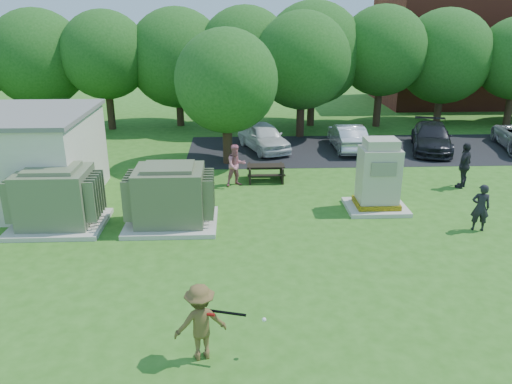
{
  "coord_description": "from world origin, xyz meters",
  "views": [
    {
      "loc": [
        -0.62,
        -10.89,
        6.81
      ],
      "look_at": [
        0.0,
        4.0,
        1.3
      ],
      "focal_mm": 35.0,
      "sensor_mm": 36.0,
      "label": 1
    }
  ],
  "objects_px": {
    "picnic_table": "(266,171)",
    "car_silver_a": "(347,137)",
    "batter": "(200,322)",
    "person_walking_right": "(464,165)",
    "transformer_left": "(56,199)",
    "person_at_picnic": "(236,165)",
    "person_by_generator": "(480,207)",
    "generator_cabinet": "(378,179)",
    "transformer_right": "(170,197)",
    "car_white": "(264,137)",
    "car_dark": "(432,137)"
  },
  "relations": [
    {
      "from": "transformer_left",
      "to": "batter",
      "type": "relative_size",
      "value": 1.79
    },
    {
      "from": "picnic_table",
      "to": "person_by_generator",
      "type": "xyz_separation_m",
      "value": [
        6.6,
        -5.27,
        0.37
      ]
    },
    {
      "from": "transformer_left",
      "to": "car_dark",
      "type": "bearing_deg",
      "value": 29.2
    },
    {
      "from": "batter",
      "to": "person_walking_right",
      "type": "distance_m",
      "value": 14.06
    },
    {
      "from": "car_silver_a",
      "to": "generator_cabinet",
      "type": "bearing_deg",
      "value": 85.29
    },
    {
      "from": "generator_cabinet",
      "to": "car_silver_a",
      "type": "xyz_separation_m",
      "value": [
        0.68,
        8.04,
        -0.48
      ]
    },
    {
      "from": "transformer_right",
      "to": "batter",
      "type": "height_order",
      "value": "transformer_right"
    },
    {
      "from": "car_white",
      "to": "transformer_right",
      "type": "bearing_deg",
      "value": -130.74
    },
    {
      "from": "transformer_left",
      "to": "car_silver_a",
      "type": "bearing_deg",
      "value": 38.24
    },
    {
      "from": "car_silver_a",
      "to": "car_dark",
      "type": "bearing_deg",
      "value": 176.2
    },
    {
      "from": "person_by_generator",
      "to": "car_dark",
      "type": "relative_size",
      "value": 0.35
    },
    {
      "from": "transformer_left",
      "to": "batter",
      "type": "distance_m",
      "value": 8.51
    },
    {
      "from": "person_by_generator",
      "to": "person_walking_right",
      "type": "relative_size",
      "value": 0.85
    },
    {
      "from": "car_dark",
      "to": "generator_cabinet",
      "type": "bearing_deg",
      "value": -105.4
    },
    {
      "from": "picnic_table",
      "to": "car_silver_a",
      "type": "height_order",
      "value": "car_silver_a"
    },
    {
      "from": "batter",
      "to": "person_at_picnic",
      "type": "xyz_separation_m",
      "value": [
        0.76,
        10.63,
        0.02
      ]
    },
    {
      "from": "person_at_picnic",
      "to": "person_walking_right",
      "type": "distance_m",
      "value": 9.11
    },
    {
      "from": "batter",
      "to": "person_walking_right",
      "type": "height_order",
      "value": "person_walking_right"
    },
    {
      "from": "picnic_table",
      "to": "transformer_right",
      "type": "bearing_deg",
      "value": -127.72
    },
    {
      "from": "transformer_right",
      "to": "person_walking_right",
      "type": "bearing_deg",
      "value": 15.95
    },
    {
      "from": "car_white",
      "to": "transformer_left",
      "type": "bearing_deg",
      "value": -147.78
    },
    {
      "from": "transformer_left",
      "to": "person_walking_right",
      "type": "bearing_deg",
      "value": 12.14
    },
    {
      "from": "person_at_picnic",
      "to": "person_by_generator",
      "type": "bearing_deg",
      "value": -52.66
    },
    {
      "from": "transformer_left",
      "to": "person_by_generator",
      "type": "height_order",
      "value": "transformer_left"
    },
    {
      "from": "car_white",
      "to": "generator_cabinet",
      "type": "bearing_deg",
      "value": -85.79
    },
    {
      "from": "transformer_left",
      "to": "car_silver_a",
      "type": "distance_m",
      "value": 14.72
    },
    {
      "from": "person_by_generator",
      "to": "transformer_right",
      "type": "bearing_deg",
      "value": 9.85
    },
    {
      "from": "transformer_left",
      "to": "picnic_table",
      "type": "xyz_separation_m",
      "value": [
        7.12,
        4.42,
        -0.56
      ]
    },
    {
      "from": "generator_cabinet",
      "to": "person_at_picnic",
      "type": "relative_size",
      "value": 1.52
    },
    {
      "from": "picnic_table",
      "to": "person_by_generator",
      "type": "distance_m",
      "value": 8.45
    },
    {
      "from": "transformer_left",
      "to": "transformer_right",
      "type": "distance_m",
      "value": 3.7
    },
    {
      "from": "transformer_right",
      "to": "person_at_picnic",
      "type": "distance_m",
      "value": 4.4
    },
    {
      "from": "transformer_right",
      "to": "person_at_picnic",
      "type": "height_order",
      "value": "transformer_right"
    },
    {
      "from": "picnic_table",
      "to": "batter",
      "type": "distance_m",
      "value": 11.41
    },
    {
      "from": "picnic_table",
      "to": "person_at_picnic",
      "type": "height_order",
      "value": "person_at_picnic"
    },
    {
      "from": "generator_cabinet",
      "to": "car_silver_a",
      "type": "relative_size",
      "value": 0.65
    },
    {
      "from": "picnic_table",
      "to": "batter",
      "type": "height_order",
      "value": "batter"
    },
    {
      "from": "transformer_right",
      "to": "picnic_table",
      "type": "bearing_deg",
      "value": 52.28
    },
    {
      "from": "person_at_picnic",
      "to": "car_silver_a",
      "type": "bearing_deg",
      "value": 21.09
    },
    {
      "from": "person_by_generator",
      "to": "car_white",
      "type": "height_order",
      "value": "person_by_generator"
    },
    {
      "from": "picnic_table",
      "to": "person_at_picnic",
      "type": "distance_m",
      "value": 1.44
    },
    {
      "from": "transformer_left",
      "to": "generator_cabinet",
      "type": "relative_size",
      "value": 1.15
    },
    {
      "from": "person_at_picnic",
      "to": "person_walking_right",
      "type": "xyz_separation_m",
      "value": [
        9.09,
        -0.6,
        0.07
      ]
    },
    {
      "from": "transformer_left",
      "to": "car_white",
      "type": "xyz_separation_m",
      "value": [
        7.29,
        9.24,
        -0.28
      ]
    },
    {
      "from": "person_at_picnic",
      "to": "car_white",
      "type": "xyz_separation_m",
      "value": [
        1.42,
        5.42,
        -0.17
      ]
    },
    {
      "from": "transformer_left",
      "to": "person_by_generator",
      "type": "relative_size",
      "value": 1.9
    },
    {
      "from": "batter",
      "to": "car_silver_a",
      "type": "height_order",
      "value": "batter"
    },
    {
      "from": "batter",
      "to": "car_silver_a",
      "type": "relative_size",
      "value": 0.42
    },
    {
      "from": "transformer_right",
      "to": "picnic_table",
      "type": "relative_size",
      "value": 1.93
    },
    {
      "from": "picnic_table",
      "to": "person_walking_right",
      "type": "relative_size",
      "value": 0.84
    }
  ]
}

